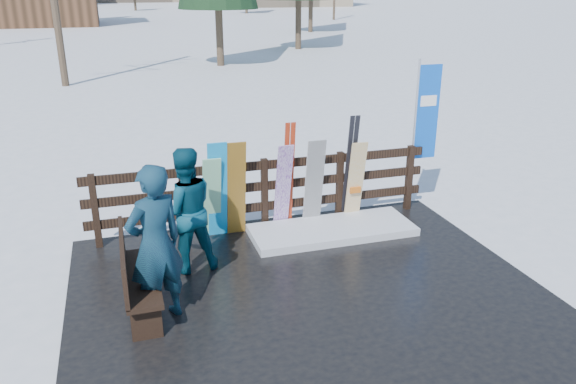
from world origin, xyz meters
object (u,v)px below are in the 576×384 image
object	(u,v)px
rental_flag	(424,118)
person_back	(185,210)
snowboard_1	(212,198)
bench	(135,274)
snowboard_0	(218,190)
snowboard_3	(283,187)
person_front	(155,245)
snowboard_5	(355,182)
snowboard_2	(236,189)
snowboard_4	(314,183)

from	to	relation	value
rental_flag	person_back	size ratio (longest dim) A/B	1.48
snowboard_1	bench	bearing A→B (deg)	-124.59
snowboard_0	rental_flag	size ratio (longest dim) A/B	0.61
snowboard_3	person_front	bearing A→B (deg)	-136.25
rental_flag	person_front	world-z (taller)	rental_flag
snowboard_0	snowboard_5	world-z (taller)	snowboard_0
snowboard_2	person_front	xyz separation A→B (m)	(-1.37, -2.03, 0.18)
rental_flag	person_front	size ratio (longest dim) A/B	1.35
snowboard_0	snowboard_4	size ratio (longest dim) A/B	1.07
bench	snowboard_1	world-z (taller)	snowboard_1
bench	person_back	bearing A→B (deg)	51.65
snowboard_1	person_front	xyz separation A→B (m)	(-0.99, -2.03, 0.29)
snowboard_0	person_back	bearing A→B (deg)	-124.43
bench	person_front	size ratio (longest dim) A/B	0.78
snowboard_3	snowboard_5	distance (m)	1.24
snowboard_1	rental_flag	world-z (taller)	rental_flag
rental_flag	snowboard_3	bearing A→B (deg)	-174.02
snowboard_1	person_front	world-z (taller)	person_front
bench	snowboard_5	xyz separation A→B (m)	(3.62, 1.81, 0.18)
snowboard_0	person_back	distance (m)	1.06
snowboard_3	snowboard_2	bearing A→B (deg)	180.00
snowboard_1	snowboard_4	size ratio (longest dim) A/B	0.92
snowboard_0	snowboard_2	world-z (taller)	snowboard_0
snowboard_4	person_back	size ratio (longest dim) A/B	0.85
person_back	snowboard_4	bearing A→B (deg)	-164.50
bench	rental_flag	size ratio (longest dim) A/B	0.58
snowboard_0	snowboard_3	bearing A→B (deg)	-0.00
snowboard_4	snowboard_5	bearing A→B (deg)	-0.00
bench	person_front	xyz separation A→B (m)	(0.26, -0.22, 0.45)
snowboard_2	snowboard_3	distance (m)	0.75
snowboard_5	rental_flag	xyz separation A→B (m)	(1.34, 0.27, 0.91)
snowboard_5	person_back	bearing A→B (deg)	-163.17
snowboard_0	snowboard_1	distance (m)	0.15
snowboard_5	rental_flag	distance (m)	1.64
snowboard_2	snowboard_1	bearing A→B (deg)	-180.00
bench	rental_flag	bearing A→B (deg)	22.74
bench	snowboard_2	distance (m)	2.45
snowboard_4	person_back	world-z (taller)	person_back
snowboard_4	rental_flag	xyz separation A→B (m)	(2.06, 0.27, 0.87)
bench	snowboard_1	xyz separation A→B (m)	(1.25, 1.81, 0.16)
person_back	bench	bearing A→B (deg)	45.16
snowboard_5	person_back	distance (m)	3.02
person_back	snowboard_2	bearing A→B (deg)	-142.11
snowboard_4	snowboard_5	xyz separation A→B (m)	(0.72, -0.00, -0.05)
snowboard_5	person_back	world-z (taller)	person_back
snowboard_1	snowboard_3	world-z (taller)	snowboard_3
snowboard_1	snowboard_3	distance (m)	1.14
snowboard_1	person_back	bearing A→B (deg)	-120.14
snowboard_0	snowboard_1	bearing A→B (deg)	-180.00
bench	person_back	distance (m)	1.25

